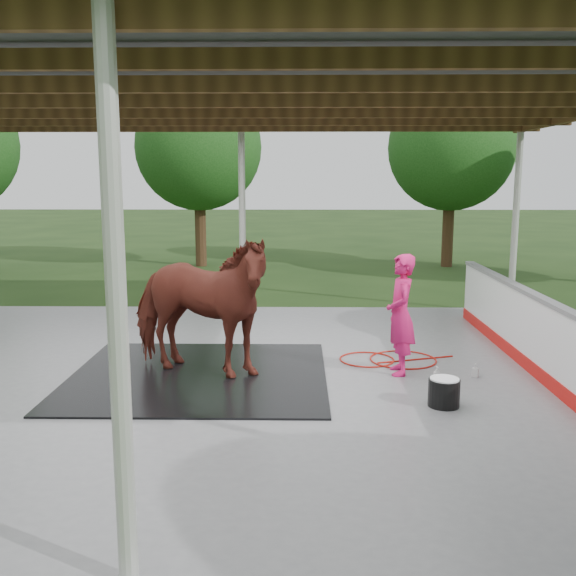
{
  "coord_description": "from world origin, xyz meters",
  "views": [
    {
      "loc": [
        1.18,
        -8.76,
        2.84
      ],
      "look_at": [
        1.03,
        0.24,
        1.29
      ],
      "focal_mm": 40.0,
      "sensor_mm": 36.0,
      "label": 1
    }
  ],
  "objects_px": {
    "horse": "(197,305)",
    "handler": "(401,315)",
    "dasher_board": "(543,341)",
    "wash_bucket": "(444,392)"
  },
  "relations": [
    {
      "from": "dasher_board",
      "to": "horse",
      "type": "height_order",
      "value": "horse"
    },
    {
      "from": "dasher_board",
      "to": "handler",
      "type": "relative_size",
      "value": 4.6
    },
    {
      "from": "horse",
      "to": "handler",
      "type": "distance_m",
      "value": 2.89
    },
    {
      "from": "dasher_board",
      "to": "wash_bucket",
      "type": "bearing_deg",
      "value": -144.74
    },
    {
      "from": "horse",
      "to": "handler",
      "type": "relative_size",
      "value": 1.36
    },
    {
      "from": "dasher_board",
      "to": "wash_bucket",
      "type": "distance_m",
      "value": 2.01
    },
    {
      "from": "horse",
      "to": "wash_bucket",
      "type": "bearing_deg",
      "value": -88.43
    },
    {
      "from": "dasher_board",
      "to": "wash_bucket",
      "type": "relative_size",
      "value": 20.58
    },
    {
      "from": "dasher_board",
      "to": "handler",
      "type": "bearing_deg",
      "value": 173.9
    },
    {
      "from": "horse",
      "to": "dasher_board",
      "type": "bearing_deg",
      "value": -68.78
    }
  ]
}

